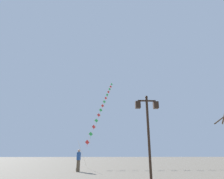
% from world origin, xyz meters
% --- Properties ---
extents(ground_plane, '(160.00, 160.00, 0.00)m').
position_xyz_m(ground_plane, '(0.00, 20.00, 0.00)').
color(ground_plane, '#756B5B').
extents(twin_lantern_lamp_post, '(1.34, 0.28, 4.60)m').
position_xyz_m(twin_lantern_lamp_post, '(1.86, 9.68, 3.19)').
color(twin_lantern_lamp_post, black).
rests_on(twin_lantern_lamp_post, ground_plane).
extents(kite_train, '(4.50, 19.77, 15.28)m').
position_xyz_m(kite_train, '(-0.46, 27.39, 8.21)').
color(kite_train, brown).
rests_on(kite_train, ground_plane).
extents(kite_flyer, '(0.30, 0.62, 1.71)m').
position_xyz_m(kite_flyer, '(-2.49, 15.65, 0.90)').
color(kite_flyer, brown).
rests_on(kite_flyer, ground_plane).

